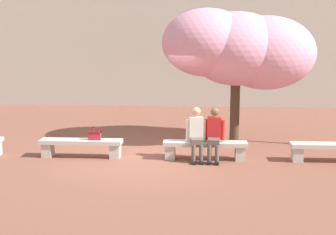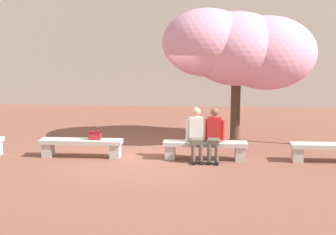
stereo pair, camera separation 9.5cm
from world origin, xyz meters
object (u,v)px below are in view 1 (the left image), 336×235
(stone_bench_near_west, at_px, (81,145))
(handbag, at_px, (95,135))
(cherry_tree_main, at_px, (238,49))
(person_seated_right, at_px, (214,132))
(stone_bench_center, at_px, (205,147))
(person_seated_left, at_px, (196,132))
(stone_bench_near_east, at_px, (334,149))

(stone_bench_near_west, distance_m, handbag, 0.44)
(stone_bench_near_west, distance_m, cherry_tree_main, 5.00)
(person_seated_right, bearing_deg, cherry_tree_main, 71.41)
(stone_bench_center, xyz_separation_m, handbag, (-2.73, 0.01, 0.27))
(stone_bench_near_west, bearing_deg, stone_bench_center, 0.00)
(person_seated_right, bearing_deg, stone_bench_near_west, 179.07)
(stone_bench_center, relative_size, person_seated_left, 1.59)
(stone_bench_near_west, xyz_separation_m, stone_bench_near_east, (6.16, 0.00, 0.00))
(stone_bench_center, relative_size, stone_bench_near_east, 1.00)
(stone_bench_near_east, bearing_deg, person_seated_left, -179.07)
(person_seated_right, xyz_separation_m, cherry_tree_main, (0.67, 2.00, 1.95))
(stone_bench_near_east, height_order, person_seated_left, person_seated_left)
(stone_bench_near_west, relative_size, person_seated_right, 1.59)
(person_seated_right, relative_size, handbag, 3.81)
(stone_bench_near_west, bearing_deg, person_seated_left, -1.07)
(person_seated_left, xyz_separation_m, person_seated_right, (0.43, -0.00, 0.00))
(stone_bench_near_west, height_order, stone_bench_near_east, same)
(stone_bench_center, distance_m, person_seated_left, 0.45)
(stone_bench_near_east, height_order, cherry_tree_main, cherry_tree_main)
(stone_bench_near_east, relative_size, handbag, 6.05)
(stone_bench_center, distance_m, stone_bench_near_east, 3.08)
(handbag, bearing_deg, stone_bench_near_west, -178.39)
(person_seated_left, bearing_deg, handbag, 178.57)
(person_seated_right, bearing_deg, stone_bench_near_east, 1.07)
(person_seated_left, relative_size, cherry_tree_main, 0.31)
(stone_bench_center, height_order, cherry_tree_main, cherry_tree_main)
(stone_bench_near_west, bearing_deg, person_seated_right, -0.93)
(stone_bench_near_west, xyz_separation_m, person_seated_right, (3.29, -0.05, 0.39))
(person_seated_left, bearing_deg, person_seated_right, -0.00)
(stone_bench_near_east, bearing_deg, handbag, 179.90)
(stone_bench_center, relative_size, cherry_tree_main, 0.49)
(stone_bench_near_west, relative_size, stone_bench_center, 1.00)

